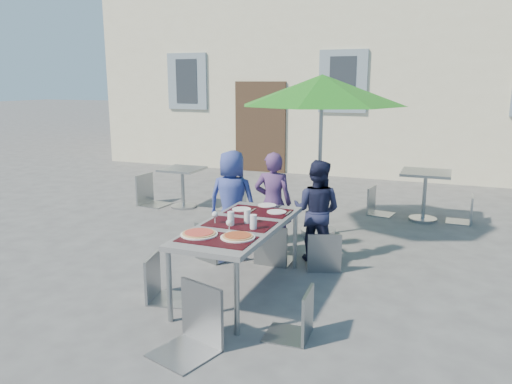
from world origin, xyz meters
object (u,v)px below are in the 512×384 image
at_px(pizza_near_left, 199,233).
at_px(bg_chair_l_1, 378,185).
at_px(child_2, 317,211).
at_px(chair_2, 324,228).
at_px(chair_4, 298,285).
at_px(bg_chair_r_1, 467,193).
at_px(chair_3, 160,252).
at_px(cafe_table_1, 425,186).
at_px(bg_chair_l_0, 149,171).
at_px(chair_1, 273,220).
at_px(pizza_near_right, 238,236).
at_px(chair_5, 192,280).
at_px(child_1, 273,203).
at_px(bg_chair_r_0, 235,180).
at_px(chair_0, 211,220).
at_px(dining_table, 240,229).
at_px(cafe_table_0, 183,181).
at_px(patio_umbrella, 322,92).
at_px(child_0, 232,200).

xyz_separation_m(pizza_near_left, bg_chair_l_1, (1.09, 4.30, -0.27)).
height_order(child_2, chair_2, child_2).
relative_size(chair_2, chair_4, 1.05).
bearing_deg(bg_chair_r_1, chair_2, -119.57).
xyz_separation_m(chair_3, cafe_table_1, (2.32, 4.13, 0.05)).
distance_m(pizza_near_left, bg_chair_l_0, 4.48).
xyz_separation_m(chair_1, chair_2, (0.63, 0.02, -0.04)).
distance_m(pizza_near_right, bg_chair_l_0, 4.70).
relative_size(pizza_near_right, chair_5, 0.32).
bearing_deg(child_1, child_2, 163.28).
distance_m(chair_3, chair_5, 1.08).
distance_m(child_1, cafe_table_1, 2.93).
bearing_deg(chair_4, chair_3, 170.99).
height_order(pizza_near_right, bg_chair_r_1, bg_chair_r_1).
distance_m(child_1, chair_1, 0.42).
bearing_deg(bg_chair_r_0, cafe_table_1, 8.92).
bearing_deg(bg_chair_r_1, chair_4, -107.59).
bearing_deg(child_1, chair_4, 103.82).
height_order(pizza_near_right, chair_0, chair_0).
distance_m(pizza_near_left, child_2, 1.89).
height_order(dining_table, bg_chair_l_0, bg_chair_l_0).
xyz_separation_m(pizza_near_right, chair_0, (-0.89, 1.22, -0.25)).
height_order(cafe_table_0, bg_chair_l_1, bg_chair_l_1).
xyz_separation_m(child_1, cafe_table_1, (1.74, 2.35, -0.09)).
bearing_deg(chair_5, pizza_near_left, 113.21).
bearing_deg(bg_chair_r_0, patio_umbrella, -27.85).
bearing_deg(bg_chair_l_1, bg_chair_l_0, -167.92).
relative_size(chair_0, bg_chair_r_1, 1.06).
bearing_deg(dining_table, child_0, 117.35).
distance_m(child_0, bg_chair_r_1, 3.83).
distance_m(pizza_near_right, chair_1, 1.39).
bearing_deg(patio_umbrella, cafe_table_1, 45.35).
bearing_deg(cafe_table_0, chair_3, -63.65).
relative_size(child_1, chair_2, 1.49).
bearing_deg(child_0, cafe_table_1, -139.87).
relative_size(chair_5, cafe_table_1, 1.30).
height_order(chair_5, bg_chair_l_1, chair_5).
height_order(chair_5, bg_chair_r_0, chair_5).
bearing_deg(child_0, child_2, 172.06).
bearing_deg(pizza_near_left, bg_chair_l_1, 75.71).
bearing_deg(chair_0, child_1, 40.89).
height_order(child_1, chair_0, child_1).
bearing_deg(child_0, bg_chair_l_0, -39.89).
xyz_separation_m(chair_4, chair_5, (-0.75, -0.51, 0.13)).
distance_m(child_1, child_2, 0.60).
xyz_separation_m(pizza_near_left, chair_2, (0.89, 1.44, -0.25)).
bearing_deg(pizza_near_right, chair_0, 126.24).
xyz_separation_m(dining_table, bg_chair_r_1, (2.27, 3.75, -0.21)).
relative_size(bg_chair_r_0, bg_chair_l_1, 1.04).
xyz_separation_m(child_1, chair_5, (0.20, -2.53, -0.05)).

